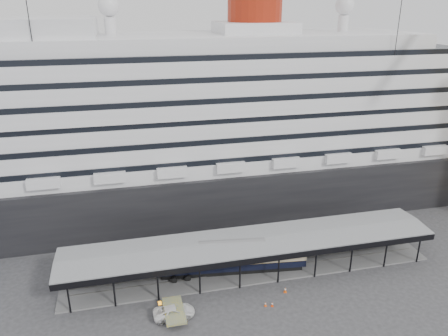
% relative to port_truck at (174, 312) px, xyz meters
% --- Properties ---
extents(ground, '(200.00, 200.00, 0.00)m').
position_rel_port_truck_xyz_m(ground, '(12.81, 3.02, -0.75)').
color(ground, '#343436').
rests_on(ground, ground).
extents(cruise_ship, '(130.00, 30.00, 43.90)m').
position_rel_port_truck_xyz_m(cruise_ship, '(12.86, 35.02, 17.60)').
color(cruise_ship, black).
rests_on(cruise_ship, ground).
extents(platform_canopy, '(56.00, 9.18, 5.30)m').
position_rel_port_truck_xyz_m(platform_canopy, '(12.81, 8.02, 1.61)').
color(platform_canopy, slate).
rests_on(platform_canopy, ground).
extents(port_truck, '(5.41, 2.54, 1.50)m').
position_rel_port_truck_xyz_m(port_truck, '(0.00, 0.00, 0.00)').
color(port_truck, white).
rests_on(port_truck, ground).
extents(pullman_carriage, '(22.38, 5.34, 21.80)m').
position_rel_port_truck_xyz_m(pullman_carriage, '(9.80, 8.02, 1.90)').
color(pullman_carriage, black).
rests_on(pullman_carriage, ground).
extents(traffic_cone_left, '(0.38, 0.38, 0.66)m').
position_rel_port_truck_xyz_m(traffic_cone_left, '(12.23, -0.76, -0.42)').
color(traffic_cone_left, '#F7560D').
rests_on(traffic_cone_left, ground).
extents(traffic_cone_mid, '(0.43, 0.43, 0.68)m').
position_rel_port_truck_xyz_m(traffic_cone_mid, '(13.09, -1.02, -0.41)').
color(traffic_cone_mid, '#EA400D').
rests_on(traffic_cone_mid, ground).
extents(traffic_cone_right, '(0.55, 0.55, 0.83)m').
position_rel_port_truck_xyz_m(traffic_cone_right, '(15.88, 1.44, -0.34)').
color(traffic_cone_right, '#EC570D').
rests_on(traffic_cone_right, ground).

